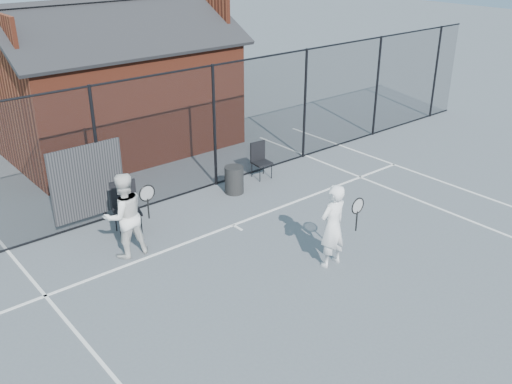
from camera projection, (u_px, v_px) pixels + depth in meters
ground at (336, 286)px, 10.16m from camera, size 80.00×80.00×0.00m
court_lines at (396, 321)px, 9.23m from camera, size 11.02×18.00×0.01m
fence at (168, 141)px, 12.88m from camera, size 22.04×3.00×3.00m
clubhouse at (117, 93)px, 16.08m from camera, size 6.50×4.36×4.19m
player_front at (333, 226)px, 10.48m from camera, size 0.74×0.55×1.64m
player_back at (124, 215)px, 10.80m from camera, size 0.95×0.71×1.71m
chair_left at (127, 210)px, 11.71m from camera, size 0.64×0.66×1.09m
chair_right at (262, 161)px, 14.43m from camera, size 0.47×0.49×0.90m
waste_bin at (234, 180)px, 13.65m from camera, size 0.49×0.49×0.67m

